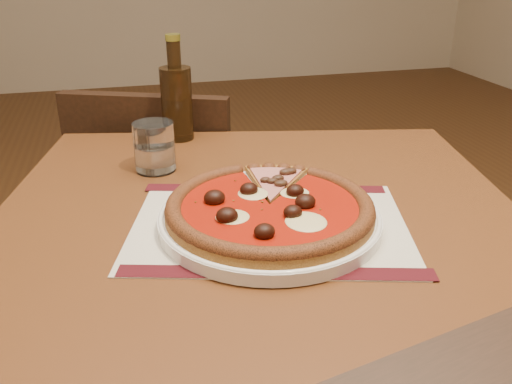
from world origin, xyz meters
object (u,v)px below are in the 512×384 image
chair_far (166,217)px  plate (270,219)px  bottle (177,100)px  pizza (270,207)px  water_glass (154,147)px  table (259,273)px

chair_far → plate: 0.70m
chair_far → bottle: bearing=120.0°
bottle → pizza: bearing=-79.7°
plate → water_glass: 0.29m
table → plate: size_ratio=3.01×
chair_far → pizza: (0.10, -0.62, 0.31)m
table → plate: plate is taller
pizza → chair_far: bearing=99.3°
chair_far → plate: chair_far is taller
table → chair_far: (-0.10, 0.59, -0.18)m
plate → pizza: size_ratio=1.07×
pizza → bottle: bottle is taller
plate → pizza: pizza is taller
table → pizza: size_ratio=3.22×
table → bottle: size_ratio=4.51×
table → plate: (0.01, -0.03, 0.11)m
pizza → bottle: size_ratio=1.40×
table → chair_far: size_ratio=1.17×
plate → bottle: bearing=100.3°
chair_far → bottle: bottle is taller
table → water_glass: size_ratio=10.90×
water_glass → bottle: bearing=69.2°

